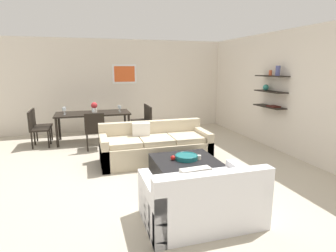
# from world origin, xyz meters

# --- Properties ---
(ground_plane) EXTENTS (18.00, 18.00, 0.00)m
(ground_plane) POSITION_xyz_m (0.00, 0.00, 0.00)
(ground_plane) COLOR #BCB29E
(back_wall_unit) EXTENTS (8.40, 0.09, 2.70)m
(back_wall_unit) POSITION_xyz_m (0.30, 3.53, 1.35)
(back_wall_unit) COLOR silver
(back_wall_unit) RESTS_ON ground
(right_wall_shelf_unit) EXTENTS (0.34, 8.20, 2.70)m
(right_wall_shelf_unit) POSITION_xyz_m (3.03, 0.60, 1.35)
(right_wall_shelf_unit) COLOR silver
(right_wall_shelf_unit) RESTS_ON ground
(sofa_beige) EXTENTS (2.19, 0.90, 0.78)m
(sofa_beige) POSITION_xyz_m (0.08, 0.34, 0.29)
(sofa_beige) COLOR beige
(sofa_beige) RESTS_ON ground
(loveseat_white) EXTENTS (1.42, 0.90, 0.78)m
(loveseat_white) POSITION_xyz_m (0.07, -2.07, 0.29)
(loveseat_white) COLOR white
(loveseat_white) RESTS_ON ground
(coffee_table) EXTENTS (1.05, 1.09, 0.38)m
(coffee_table) POSITION_xyz_m (0.32, -0.85, 0.19)
(coffee_table) COLOR black
(coffee_table) RESTS_ON ground
(decorative_bowl) EXTENTS (0.38, 0.38, 0.08)m
(decorative_bowl) POSITION_xyz_m (0.34, -0.81, 0.42)
(decorative_bowl) COLOR #19666B
(decorative_bowl) RESTS_ON coffee_table
(candle_jar) EXTENTS (0.08, 0.08, 0.07)m
(candle_jar) POSITION_xyz_m (0.54, -0.86, 0.42)
(candle_jar) COLOR silver
(candle_jar) RESTS_ON coffee_table
(apple_on_coffee_table) EXTENTS (0.08, 0.08, 0.08)m
(apple_on_coffee_table) POSITION_xyz_m (0.11, -0.78, 0.42)
(apple_on_coffee_table) COLOR red
(apple_on_coffee_table) RESTS_ON coffee_table
(dining_table) EXTENTS (1.85, 0.84, 0.75)m
(dining_table) POSITION_xyz_m (-1.07, 2.33, 0.68)
(dining_table) COLOR black
(dining_table) RESTS_ON ground
(dining_chair_right_near) EXTENTS (0.44, 0.44, 0.88)m
(dining_chair_right_near) POSITION_xyz_m (0.27, 2.14, 0.50)
(dining_chair_right_near) COLOR black
(dining_chair_right_near) RESTS_ON ground
(dining_chair_right_far) EXTENTS (0.44, 0.44, 0.88)m
(dining_chair_right_far) POSITION_xyz_m (0.27, 2.52, 0.50)
(dining_chair_right_far) COLOR black
(dining_chair_right_far) RESTS_ON ground
(dining_chair_left_far) EXTENTS (0.44, 0.44, 0.88)m
(dining_chair_left_far) POSITION_xyz_m (-2.40, 2.52, 0.50)
(dining_chair_left_far) COLOR black
(dining_chair_left_far) RESTS_ON ground
(dining_chair_left_near) EXTENTS (0.44, 0.44, 0.88)m
(dining_chair_left_near) POSITION_xyz_m (-2.40, 2.14, 0.50)
(dining_chair_left_near) COLOR black
(dining_chair_left_near) RESTS_ON ground
(dining_chair_foot) EXTENTS (0.44, 0.44, 0.88)m
(dining_chair_foot) POSITION_xyz_m (-1.07, 1.50, 0.50)
(dining_chair_foot) COLOR black
(dining_chair_foot) RESTS_ON ground
(wine_glass_foot) EXTENTS (0.06, 0.06, 0.15)m
(wine_glass_foot) POSITION_xyz_m (-1.07, 1.97, 0.86)
(wine_glass_foot) COLOR silver
(wine_glass_foot) RESTS_ON dining_table
(wine_glass_left_far) EXTENTS (0.07, 0.07, 0.16)m
(wine_glass_left_far) POSITION_xyz_m (-1.75, 2.44, 0.86)
(wine_glass_left_far) COLOR silver
(wine_glass_left_far) RESTS_ON dining_table
(wine_glass_left_near) EXTENTS (0.08, 0.08, 0.17)m
(wine_glass_left_near) POSITION_xyz_m (-1.75, 2.23, 0.88)
(wine_glass_left_near) COLOR silver
(wine_glass_left_near) RESTS_ON dining_table
(wine_glass_right_near) EXTENTS (0.06, 0.06, 0.16)m
(wine_glass_right_near) POSITION_xyz_m (-0.38, 2.23, 0.87)
(wine_glass_right_near) COLOR silver
(wine_glass_right_near) RESTS_ON dining_table
(wine_glass_right_far) EXTENTS (0.06, 0.06, 0.15)m
(wine_glass_right_far) POSITION_xyz_m (-0.38, 2.44, 0.85)
(wine_glass_right_far) COLOR silver
(wine_glass_right_far) RESTS_ON dining_table
(centerpiece_vase) EXTENTS (0.16, 0.16, 0.26)m
(centerpiece_vase) POSITION_xyz_m (-1.02, 2.38, 0.89)
(centerpiece_vase) COLOR silver
(centerpiece_vase) RESTS_ON dining_table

